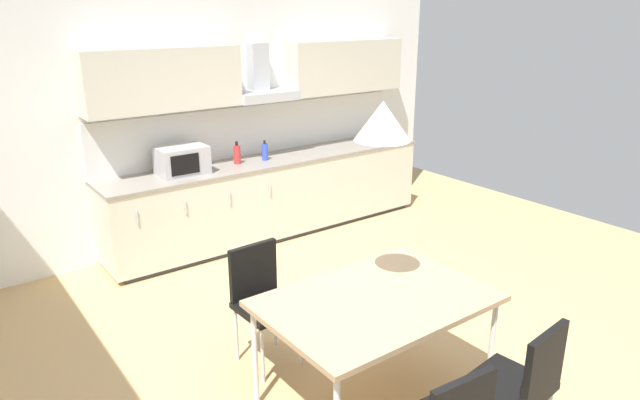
{
  "coord_description": "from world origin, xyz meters",
  "views": [
    {
      "loc": [
        -2.41,
        -2.78,
        2.45
      ],
      "look_at": [
        0.16,
        0.69,
        1.0
      ],
      "focal_mm": 32.0,
      "sensor_mm": 36.0,
      "label": 1
    }
  ],
  "objects_px": {
    "microwave": "(182,160)",
    "bottle_blue": "(265,152)",
    "bottle_red": "(237,154)",
    "dining_table": "(376,305)",
    "chair_far_left": "(261,293)",
    "pendant_lamp": "(383,121)",
    "chair_near_right": "(524,379)"
  },
  "relations": [
    {
      "from": "microwave",
      "to": "chair_near_right",
      "type": "relative_size",
      "value": 0.55
    },
    {
      "from": "chair_near_right",
      "to": "chair_far_left",
      "type": "xyz_separation_m",
      "value": [
        -0.64,
        1.72,
        0.0
      ]
    },
    {
      "from": "bottle_blue",
      "to": "chair_far_left",
      "type": "bearing_deg",
      "value": -122.24
    },
    {
      "from": "chair_near_right",
      "to": "bottle_blue",
      "type": "bearing_deg",
      "value": 80.24
    },
    {
      "from": "microwave",
      "to": "bottle_blue",
      "type": "relative_size",
      "value": 2.18
    },
    {
      "from": "bottle_blue",
      "to": "chair_near_right",
      "type": "bearing_deg",
      "value": -99.76
    },
    {
      "from": "dining_table",
      "to": "pendant_lamp",
      "type": "relative_size",
      "value": 4.36
    },
    {
      "from": "dining_table",
      "to": "bottle_red",
      "type": "bearing_deg",
      "value": 77.51
    },
    {
      "from": "bottle_red",
      "to": "chair_near_right",
      "type": "xyz_separation_m",
      "value": [
        -0.33,
        -3.8,
        -0.45
      ]
    },
    {
      "from": "bottle_blue",
      "to": "microwave",
      "type": "bearing_deg",
      "value": 178.59
    },
    {
      "from": "chair_near_right",
      "to": "chair_far_left",
      "type": "distance_m",
      "value": 1.83
    },
    {
      "from": "bottle_blue",
      "to": "dining_table",
      "type": "xyz_separation_m",
      "value": [
        -0.97,
        -2.89,
        -0.26
      ]
    },
    {
      "from": "microwave",
      "to": "bottle_blue",
      "type": "xyz_separation_m",
      "value": [
        0.95,
        -0.02,
        -0.05
      ]
    },
    {
      "from": "bottle_red",
      "to": "microwave",
      "type": "bearing_deg",
      "value": -177.76
    },
    {
      "from": "chair_far_left",
      "to": "pendant_lamp",
      "type": "distance_m",
      "value": 1.61
    },
    {
      "from": "chair_far_left",
      "to": "pendant_lamp",
      "type": "relative_size",
      "value": 2.72
    },
    {
      "from": "microwave",
      "to": "bottle_red",
      "type": "height_order",
      "value": "microwave"
    },
    {
      "from": "bottle_red",
      "to": "chair_near_right",
      "type": "distance_m",
      "value": 3.84
    },
    {
      "from": "pendant_lamp",
      "to": "bottle_red",
      "type": "bearing_deg",
      "value": 77.51
    },
    {
      "from": "bottle_red",
      "to": "bottle_blue",
      "type": "xyz_separation_m",
      "value": [
        0.32,
        -0.05,
        -0.01
      ]
    },
    {
      "from": "chair_far_left",
      "to": "pendant_lamp",
      "type": "xyz_separation_m",
      "value": [
        0.32,
        -0.86,
        1.33
      ]
    },
    {
      "from": "chair_far_left",
      "to": "dining_table",
      "type": "bearing_deg",
      "value": -69.73
    },
    {
      "from": "bottle_blue",
      "to": "chair_far_left",
      "type": "height_order",
      "value": "bottle_blue"
    },
    {
      "from": "pendant_lamp",
      "to": "microwave",
      "type": "bearing_deg",
      "value": 89.61
    },
    {
      "from": "dining_table",
      "to": "chair_near_right",
      "type": "relative_size",
      "value": 1.6
    },
    {
      "from": "dining_table",
      "to": "chair_near_right",
      "type": "xyz_separation_m",
      "value": [
        0.32,
        -0.86,
        -0.18
      ]
    },
    {
      "from": "dining_table",
      "to": "pendant_lamp",
      "type": "height_order",
      "value": "pendant_lamp"
    },
    {
      "from": "bottle_blue",
      "to": "pendant_lamp",
      "type": "distance_m",
      "value": 3.18
    },
    {
      "from": "bottle_blue",
      "to": "pendant_lamp",
      "type": "height_order",
      "value": "pendant_lamp"
    },
    {
      "from": "chair_far_left",
      "to": "bottle_red",
      "type": "bearing_deg",
      "value": 65.08
    },
    {
      "from": "bottle_red",
      "to": "dining_table",
      "type": "relative_size",
      "value": 0.17
    },
    {
      "from": "microwave",
      "to": "chair_far_left",
      "type": "xyz_separation_m",
      "value": [
        -0.34,
        -2.06,
        -0.49
      ]
    }
  ]
}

